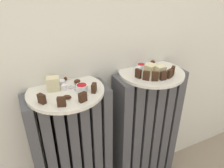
% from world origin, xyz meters
% --- Properties ---
extents(radiator_left, '(0.34, 0.12, 0.68)m').
position_xyz_m(radiator_left, '(-0.19, 0.28, 0.33)').
color(radiator_left, '#47474C').
rests_on(radiator_left, ground_plane).
extents(radiator_right, '(0.34, 0.12, 0.68)m').
position_xyz_m(radiator_right, '(0.19, 0.28, 0.33)').
color(radiator_right, '#47474C').
rests_on(radiator_right, ground_plane).
extents(plate_left, '(0.29, 0.29, 0.01)m').
position_xyz_m(plate_left, '(-0.19, 0.28, 0.68)').
color(plate_left, silver).
rests_on(plate_left, radiator_left).
extents(plate_right, '(0.29, 0.29, 0.01)m').
position_xyz_m(plate_right, '(0.19, 0.28, 0.68)').
color(plate_right, silver).
rests_on(plate_right, radiator_right).
extents(dark_cake_slice_left_0, '(0.03, 0.03, 0.03)m').
position_xyz_m(dark_cake_slice_left_0, '(-0.28, 0.23, 0.71)').
color(dark_cake_slice_left_0, '#382114').
rests_on(dark_cake_slice_left_0, plate_left).
extents(dark_cake_slice_left_1, '(0.03, 0.02, 0.03)m').
position_xyz_m(dark_cake_slice_left_1, '(-0.23, 0.18, 0.71)').
color(dark_cake_slice_left_1, '#382114').
rests_on(dark_cake_slice_left_1, plate_left).
extents(dark_cake_slice_left_2, '(0.03, 0.02, 0.03)m').
position_xyz_m(dark_cake_slice_left_2, '(-0.16, 0.18, 0.71)').
color(dark_cake_slice_left_2, '#382114').
rests_on(dark_cake_slice_left_2, plate_left).
extents(dark_cake_slice_left_3, '(0.03, 0.03, 0.03)m').
position_xyz_m(dark_cake_slice_left_3, '(-0.10, 0.22, 0.71)').
color(dark_cake_slice_left_3, '#382114').
rests_on(dark_cake_slice_left_3, plate_left).
extents(marble_cake_slice_left_0, '(0.05, 0.05, 0.05)m').
position_xyz_m(marble_cake_slice_left_0, '(-0.23, 0.30, 0.72)').
color(marble_cake_slice_left_0, beige).
rests_on(marble_cake_slice_left_0, plate_left).
extents(turkish_delight_left_0, '(0.03, 0.03, 0.02)m').
position_xyz_m(turkish_delight_left_0, '(-0.19, 0.28, 0.70)').
color(turkish_delight_left_0, white).
rests_on(turkish_delight_left_0, plate_left).
extents(turkish_delight_left_1, '(0.03, 0.03, 0.02)m').
position_xyz_m(turkish_delight_left_1, '(-0.19, 0.32, 0.70)').
color(turkish_delight_left_1, white).
rests_on(turkish_delight_left_1, plate_left).
extents(medjool_date_left_0, '(0.03, 0.03, 0.02)m').
position_xyz_m(medjool_date_left_0, '(-0.20, 0.21, 0.70)').
color(medjool_date_left_0, '#3D1E0F').
rests_on(medjool_date_left_0, plate_left).
extents(medjool_date_left_1, '(0.02, 0.02, 0.01)m').
position_xyz_m(medjool_date_left_1, '(-0.14, 0.29, 0.70)').
color(medjool_date_left_1, '#3D1E0F').
rests_on(medjool_date_left_1, plate_left).
extents(medjool_date_left_2, '(0.03, 0.03, 0.02)m').
position_xyz_m(medjool_date_left_2, '(-0.17, 0.36, 0.70)').
color(medjool_date_left_2, '#3D1E0F').
rests_on(medjool_date_left_2, plate_left).
extents(medjool_date_left_3, '(0.03, 0.02, 0.02)m').
position_xyz_m(medjool_date_left_3, '(-0.13, 0.31, 0.70)').
color(medjool_date_left_3, '#3D1E0F').
rests_on(medjool_date_left_3, plate_left).
extents(jam_bowl_left, '(0.04, 0.04, 0.03)m').
position_xyz_m(jam_bowl_left, '(-0.14, 0.25, 0.70)').
color(jam_bowl_left, white).
rests_on(jam_bowl_left, plate_left).
extents(dark_cake_slice_right_0, '(0.02, 0.03, 0.04)m').
position_xyz_m(dark_cake_slice_right_0, '(0.10, 0.25, 0.71)').
color(dark_cake_slice_right_0, '#382114').
rests_on(dark_cake_slice_right_0, plate_right).
extents(dark_cake_slice_right_1, '(0.03, 0.03, 0.04)m').
position_xyz_m(dark_cake_slice_right_1, '(0.12, 0.22, 0.71)').
color(dark_cake_slice_right_1, '#382114').
rests_on(dark_cake_slice_right_1, plate_right).
extents(dark_cake_slice_right_2, '(0.03, 0.02, 0.04)m').
position_xyz_m(dark_cake_slice_right_2, '(0.15, 0.20, 0.71)').
color(dark_cake_slice_right_2, '#382114').
rests_on(dark_cake_slice_right_2, plate_right).
extents(dark_cake_slice_right_3, '(0.03, 0.01, 0.04)m').
position_xyz_m(dark_cake_slice_right_3, '(0.18, 0.19, 0.71)').
color(dark_cake_slice_right_3, '#382114').
rests_on(dark_cake_slice_right_3, plate_right).
extents(dark_cake_slice_right_4, '(0.03, 0.02, 0.04)m').
position_xyz_m(dark_cake_slice_right_4, '(0.22, 0.19, 0.71)').
color(dark_cake_slice_right_4, '#382114').
rests_on(dark_cake_slice_right_4, plate_right).
extents(dark_cake_slice_right_5, '(0.03, 0.03, 0.04)m').
position_xyz_m(dark_cake_slice_right_5, '(0.25, 0.21, 0.71)').
color(dark_cake_slice_right_5, '#382114').
rests_on(dark_cake_slice_right_5, plate_right).
extents(marble_cake_slice_right_0, '(0.04, 0.03, 0.05)m').
position_xyz_m(marble_cake_slice_right_0, '(0.19, 0.22, 0.71)').
color(marble_cake_slice_right_0, beige).
rests_on(marble_cake_slice_right_0, plate_right).
extents(marble_cake_slice_right_1, '(0.06, 0.05, 0.04)m').
position_xyz_m(marble_cake_slice_right_1, '(0.17, 0.26, 0.71)').
color(marble_cake_slice_right_1, beige).
rests_on(marble_cake_slice_right_1, plate_right).
extents(turkish_delight_right_0, '(0.03, 0.03, 0.02)m').
position_xyz_m(turkish_delight_right_0, '(0.20, 0.32, 0.70)').
color(turkish_delight_right_0, white).
rests_on(turkish_delight_right_0, plate_right).
extents(turkish_delight_right_1, '(0.03, 0.03, 0.02)m').
position_xyz_m(turkish_delight_right_1, '(0.23, 0.26, 0.70)').
color(turkish_delight_right_1, white).
rests_on(turkish_delight_right_1, plate_right).
extents(turkish_delight_right_2, '(0.03, 0.03, 0.02)m').
position_xyz_m(turkish_delight_right_2, '(0.13, 0.30, 0.70)').
color(turkish_delight_right_2, white).
rests_on(turkish_delight_right_2, plate_right).
extents(medjool_date_right_0, '(0.02, 0.02, 0.01)m').
position_xyz_m(medjool_date_right_0, '(0.17, 0.37, 0.70)').
color(medjool_date_right_0, '#3D1E0F').
rests_on(medjool_date_right_0, plate_right).
extents(medjool_date_right_1, '(0.03, 0.03, 0.02)m').
position_xyz_m(medjool_date_right_1, '(0.25, 0.35, 0.70)').
color(medjool_date_right_1, '#3D1E0F').
rests_on(medjool_date_right_1, plate_right).
extents(jam_bowl_right, '(0.04, 0.04, 0.02)m').
position_xyz_m(jam_bowl_right, '(0.16, 0.32, 0.70)').
color(jam_bowl_right, white).
rests_on(jam_bowl_right, plate_right).
extents(fork, '(0.05, 0.10, 0.00)m').
position_xyz_m(fork, '(-0.15, 0.26, 0.69)').
color(fork, '#B7B7BC').
rests_on(fork, plate_left).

